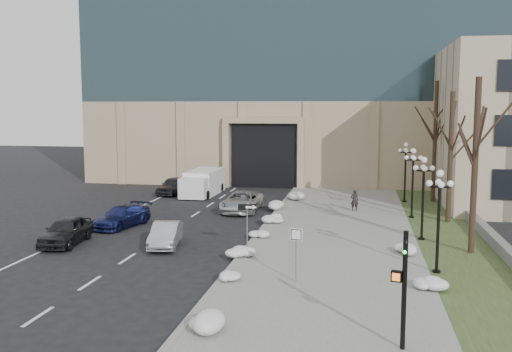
% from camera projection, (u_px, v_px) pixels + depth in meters
% --- Properties ---
extents(ground, '(160.00, 160.00, 0.00)m').
position_uv_depth(ground, '(227.00, 309.00, 21.32)').
color(ground, black).
rests_on(ground, ground).
extents(sidewalk, '(9.00, 40.00, 0.12)m').
position_uv_depth(sidewalk, '(336.00, 231.00, 34.36)').
color(sidewalk, gray).
rests_on(sidewalk, ground).
extents(curb, '(0.30, 40.00, 0.14)m').
position_uv_depth(curb, '(263.00, 228.00, 35.16)').
color(curb, gray).
rests_on(curb, ground).
extents(grass_strip, '(4.00, 40.00, 0.10)m').
position_uv_depth(grass_strip, '(449.00, 236.00, 33.19)').
color(grass_strip, '#324321').
rests_on(grass_strip, ground).
extents(stone_wall, '(0.50, 30.00, 0.70)m').
position_uv_depth(stone_wall, '(478.00, 225.00, 34.75)').
color(stone_wall, slate).
rests_on(stone_wall, ground).
extents(office_tower, '(40.00, 24.70, 36.00)m').
position_uv_depth(office_tower, '(300.00, 5.00, 61.99)').
color(office_tower, tan).
rests_on(office_tower, ground).
extents(car_a, '(2.22, 4.59, 1.51)m').
position_uv_depth(car_a, '(66.00, 231.00, 31.27)').
color(car_a, black).
rests_on(car_a, ground).
extents(car_b, '(2.06, 4.14, 1.30)m').
position_uv_depth(car_b, '(166.00, 235.00, 30.76)').
color(car_b, '#AFB1B7').
rests_on(car_b, ground).
extents(car_c, '(2.82, 4.84, 1.32)m').
position_uv_depth(car_c, '(122.00, 217.00, 35.81)').
color(car_c, '#161B4F').
rests_on(car_c, ground).
extents(car_d, '(2.52, 5.27, 1.45)m').
position_uv_depth(car_d, '(242.00, 202.00, 41.05)').
color(car_d, silver).
rests_on(car_d, ground).
extents(car_e, '(2.15, 4.50, 1.48)m').
position_uv_depth(car_e, '(173.00, 186.00, 49.16)').
color(car_e, '#2A2A2E').
rests_on(car_e, ground).
extents(pedestrian, '(0.58, 0.41, 1.52)m').
position_uv_depth(pedestrian, '(355.00, 200.00, 40.66)').
color(pedestrian, black).
rests_on(pedestrian, sidewalk).
extents(box_truck, '(2.43, 6.60, 2.08)m').
position_uv_depth(box_truck, '(203.00, 183.00, 48.77)').
color(box_truck, silver).
rests_on(box_truck, ground).
extents(one_way_sign, '(0.97, 0.29, 2.59)m').
position_uv_depth(one_way_sign, '(250.00, 213.00, 29.05)').
color(one_way_sign, slate).
rests_on(one_way_sign, ground).
extents(keep_sign, '(0.52, 0.12, 2.44)m').
position_uv_depth(keep_sign, '(296.00, 243.00, 24.00)').
color(keep_sign, slate).
rests_on(keep_sign, ground).
extents(traffic_signal, '(0.66, 0.87, 3.82)m').
position_uv_depth(traffic_signal, '(403.00, 293.00, 17.34)').
color(traffic_signal, black).
rests_on(traffic_signal, ground).
extents(snow_clump_a, '(1.10, 1.60, 0.36)m').
position_uv_depth(snow_clump_a, '(198.00, 326.00, 18.88)').
color(snow_clump_a, white).
rests_on(snow_clump_a, sidewalk).
extents(snow_clump_b, '(1.10, 1.60, 0.36)m').
position_uv_depth(snow_clump_b, '(222.00, 278.00, 24.12)').
color(snow_clump_b, white).
rests_on(snow_clump_b, sidewalk).
extents(snow_clump_c, '(1.10, 1.60, 0.36)m').
position_uv_depth(snow_clump_c, '(243.00, 252.00, 28.41)').
color(snow_clump_c, white).
rests_on(snow_clump_c, sidewalk).
extents(snow_clump_d, '(1.10, 1.60, 0.36)m').
position_uv_depth(snow_clump_d, '(261.00, 233.00, 32.77)').
color(snow_clump_d, white).
rests_on(snow_clump_d, sidewalk).
extents(snow_clump_e, '(1.10, 1.60, 0.36)m').
position_uv_depth(snow_clump_e, '(274.00, 219.00, 36.72)').
color(snow_clump_e, white).
rests_on(snow_clump_e, sidewalk).
extents(snow_clump_f, '(1.10, 1.60, 0.36)m').
position_uv_depth(snow_clump_f, '(281.00, 207.00, 41.22)').
color(snow_clump_f, white).
rests_on(snow_clump_f, sidewalk).
extents(snow_clump_g, '(1.10, 1.60, 0.36)m').
position_uv_depth(snow_clump_g, '(292.00, 197.00, 45.93)').
color(snow_clump_g, white).
rests_on(snow_clump_g, sidewalk).
extents(snow_clump_h, '(1.10, 1.60, 0.36)m').
position_uv_depth(snow_clump_h, '(428.00, 287.00, 22.94)').
color(snow_clump_h, white).
rests_on(snow_clump_h, sidewalk).
extents(snow_clump_i, '(1.10, 1.60, 0.36)m').
position_uv_depth(snow_clump_i, '(411.00, 250.00, 28.88)').
color(snow_clump_i, white).
rests_on(snow_clump_i, sidewalk).
extents(lamppost_a, '(1.18, 1.18, 4.76)m').
position_uv_depth(lamppost_a, '(439.00, 207.00, 25.32)').
color(lamppost_a, black).
rests_on(lamppost_a, ground).
extents(lamppost_b, '(1.18, 1.18, 4.76)m').
position_uv_depth(lamppost_b, '(423.00, 187.00, 31.67)').
color(lamppost_b, black).
rests_on(lamppost_b, ground).
extents(lamppost_c, '(1.18, 1.18, 4.76)m').
position_uv_depth(lamppost_c, '(413.00, 174.00, 38.01)').
color(lamppost_c, black).
rests_on(lamppost_c, ground).
extents(lamppost_d, '(1.18, 1.18, 4.76)m').
position_uv_depth(lamppost_d, '(405.00, 164.00, 44.36)').
color(lamppost_d, black).
rests_on(lamppost_d, ground).
extents(tree_near, '(3.20, 3.20, 9.00)m').
position_uv_depth(tree_near, '(476.00, 141.00, 28.50)').
color(tree_near, black).
rests_on(tree_near, ground).
extents(tree_mid, '(3.20, 3.20, 8.50)m').
position_uv_depth(tree_mid, '(451.00, 138.00, 36.35)').
color(tree_mid, black).
rests_on(tree_mid, ground).
extents(tree_far, '(3.20, 3.20, 9.50)m').
position_uv_depth(tree_far, '(436.00, 124.00, 44.08)').
color(tree_far, black).
rests_on(tree_far, ground).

